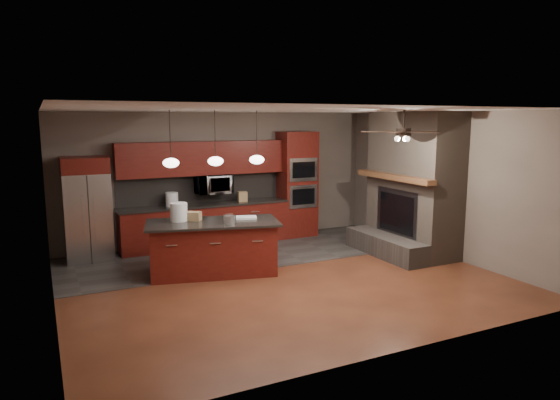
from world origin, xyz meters
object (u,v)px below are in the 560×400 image
microwave (213,184)px  counter_box (242,197)px  refrigerator (87,209)px  paint_can (229,219)px  kitchen_island (213,247)px  oven_tower (297,184)px  counter_bucket (172,199)px  white_bucket (179,212)px  paint_tray (246,217)px  cardboard_box (194,216)px

microwave → counter_box: 0.69m
refrigerator → paint_can: 2.94m
refrigerator → kitchen_island: (1.86, -1.85, -0.52)m
oven_tower → paint_can: oven_tower is taller
kitchen_island → paint_can: 0.61m
counter_bucket → counter_box: bearing=-1.9°
refrigerator → counter_bucket: refrigerator is taller
oven_tower → counter_box: bearing=-178.2°
refrigerator → counter_box: 3.15m
oven_tower → white_bucket: size_ratio=7.54×
oven_tower → refrigerator: bearing=-179.1°
paint_can → counter_bucket: bearing=101.5°
white_bucket → paint_tray: white_bucket is taller
paint_tray → oven_tower: bearing=63.0°
white_bucket → counter_box: white_bucket is taller
microwave → kitchen_island: microwave is taller
refrigerator → white_bucket: bearing=-48.7°
paint_can → cardboard_box: cardboard_box is taller
white_bucket → counter_box: bearing=41.1°
counter_box → microwave: bearing=177.7°
refrigerator → white_bucket: refrigerator is taller
refrigerator → kitchen_island: refrigerator is taller
microwave → paint_tray: (-0.05, -1.97, -0.36)m
refrigerator → paint_tray: refrigerator is taller
white_bucket → counter_bucket: size_ratio=1.11×
microwave → white_bucket: size_ratio=2.32×
cardboard_box → microwave: bearing=98.5°
counter_bucket → counter_box: (1.52, -0.05, -0.04)m
microwave → paint_tray: microwave is taller
refrigerator → counter_box: refrigerator is taller
kitchen_island → paint_can: size_ratio=12.61×
cardboard_box → white_bucket: bearing=-157.8°
white_bucket → counter_bucket: (0.28, 1.62, -0.04)m
oven_tower → counter_bucket: (-2.88, 0.01, -0.15)m
kitchen_island → paint_can: (0.21, -0.24, 0.52)m
refrigerator → kitchen_island: size_ratio=0.81×
oven_tower → paint_tray: size_ratio=6.57×
oven_tower → counter_box: 1.37m
microwave → kitchen_island: 2.25m
counter_box → counter_bucket: bearing=-175.0°
paint_tray → microwave: bearing=108.1°
paint_can → cardboard_box: (-0.47, 0.49, 0.01)m
microwave → paint_can: (-0.46, -2.22, -0.32)m
microwave → cardboard_box: (-0.93, -1.73, -0.30)m
microwave → counter_box: microwave is taller
oven_tower → counter_bucket: bearing=179.9°
paint_can → counter_bucket: (-0.44, 2.17, 0.06)m
cardboard_box → paint_can: bearing=-9.0°
kitchen_island → counter_bucket: 2.03m
counter_box → cardboard_box: bearing=-126.6°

